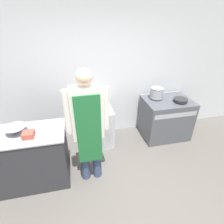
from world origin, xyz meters
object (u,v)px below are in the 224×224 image
at_px(stove, 165,118).
at_px(plastic_tub, 28,135).
at_px(mixing_bowl, 16,130).
at_px(fridge_unit, 97,125).
at_px(person_cook, 88,124).
at_px(saute_pan, 181,100).
at_px(stock_pot, 157,92).

xyz_separation_m(stove, plastic_tub, (-2.53, -0.82, 0.55)).
bearing_deg(plastic_tub, mixing_bowl, 145.31).
distance_m(fridge_unit, plastic_tub, 1.48).
bearing_deg(fridge_unit, mixing_bowl, -148.39).
relative_size(person_cook, saute_pan, 6.70).
distance_m(person_cook, plastic_tub, 0.81).
relative_size(fridge_unit, person_cook, 0.44).
bearing_deg(fridge_unit, stove, -2.59).
distance_m(stove, stock_pot, 0.62).
height_order(stove, mixing_bowl, mixing_bowl).
relative_size(mixing_bowl, saute_pan, 1.08).
bearing_deg(plastic_tub, stove, 17.89).
bearing_deg(plastic_tub, saute_pan, 14.21).
relative_size(person_cook, stock_pot, 6.89).
xyz_separation_m(person_cook, mixing_bowl, (-1.00, 0.16, -0.06)).
bearing_deg(saute_pan, stock_pot, 148.08).
height_order(plastic_tub, saute_pan, plastic_tub).
height_order(fridge_unit, person_cook, person_cook).
relative_size(person_cook, plastic_tub, 12.41).
bearing_deg(stove, mixing_bowl, -165.85).
bearing_deg(stock_pot, stove, -30.70).
relative_size(fridge_unit, saute_pan, 2.92).
xyz_separation_m(stove, mixing_bowl, (-2.72, -0.69, 0.56)).
height_order(fridge_unit, stock_pot, stock_pot).
bearing_deg(fridge_unit, stock_pot, 2.76).
xyz_separation_m(stove, saute_pan, (0.19, -0.13, 0.47)).
bearing_deg(plastic_tub, fridge_unit, 40.51).
relative_size(mixing_bowl, stock_pot, 1.11).
relative_size(stove, fridge_unit, 1.20).
relative_size(fridge_unit, mixing_bowl, 2.71).
distance_m(fridge_unit, mixing_bowl, 1.55).
distance_m(fridge_unit, person_cook, 1.14).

